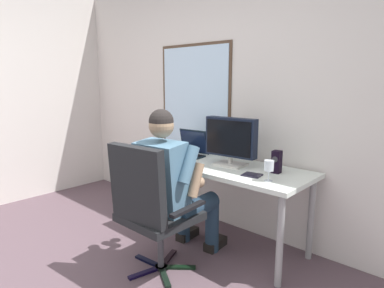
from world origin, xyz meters
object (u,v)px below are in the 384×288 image
Objects in this scene: person_seated at (173,184)px; laptop at (189,149)px; desk_speaker at (277,162)px; cd_case at (252,175)px; crt_monitor at (231,139)px; office_chair at (149,204)px; desk at (222,173)px; wine_glass at (269,167)px.

laptop is at bearing 122.89° from person_seated.
cd_case is (-0.10, -0.20, -0.09)m from desk_speaker.
crt_monitor is at bearing 155.40° from cd_case.
desk is at bearing 85.64° from office_chair.
desk_speaker is (0.42, 0.06, -0.15)m from crt_monitor.
cd_case is at bearing 166.59° from wine_glass.
desk is at bearing 163.96° from wine_glass.
cd_case is at bearing 40.86° from person_seated.
desk is 0.81m from office_chair.
person_seated is at bearing -57.11° from laptop.
desk is 0.49m from laptop.
cd_case is at bearing -24.60° from crt_monitor.
crt_monitor is at bearing -172.39° from desk_speaker.
desk is 8.67× the size of desk_speaker.
desk is 0.61m from wine_glass.
office_chair is 0.98m from laptop.
office_chair is at bearing -133.94° from wine_glass.
crt_monitor is (0.07, 0.03, 0.32)m from desk.
laptop is (-0.40, 0.86, 0.23)m from office_chair.
crt_monitor is 0.54m from wine_glass.
cd_case is (-0.17, 0.04, -0.11)m from wine_glass.
person_seated is at bearing 94.50° from office_chair.
laptop reaches higher than desk.
office_chair is 1.07m from desk_speaker.
laptop is 2.22× the size of cd_case.
office_chair is at bearing -121.90° from desk_speaker.
wine_glass reaches higher than cd_case.
crt_monitor is 0.42m from cd_case.
person_seated is 3.57× the size of laptop.
crt_monitor is (0.13, 0.83, 0.40)m from office_chair.
crt_monitor is at bearing 20.86° from desk.
wine_glass is at bearing -20.94° from crt_monitor.
desk is 0.53m from desk_speaker.
office_chair reaches higher than desk.
desk is at bearing -159.14° from crt_monitor.
crt_monitor is 0.56m from laptop.
desk_speaker reaches higher than cd_case.
crt_monitor is 2.99× the size of cd_case.
desk is 9.99× the size of wine_glass.
wine_glass reaches higher than desk.
cd_case is at bearing 56.51° from office_chair.
desk_speaker is at bearing 46.91° from person_seated.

